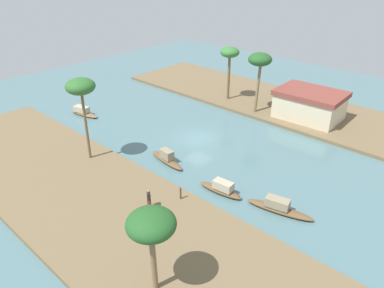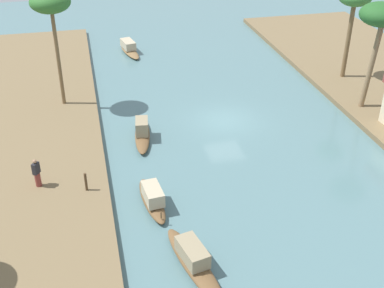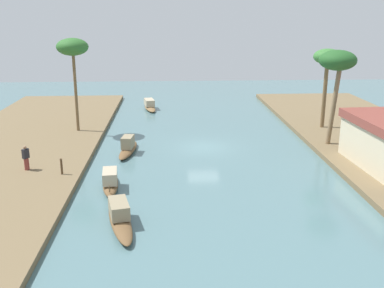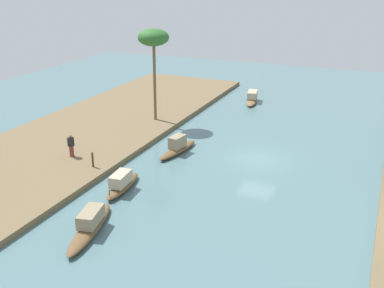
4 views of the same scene
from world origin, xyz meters
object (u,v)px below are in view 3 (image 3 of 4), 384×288
(sampan_upstream_small, at_px, (150,106))
(palm_tree_right_short, at_px, (328,60))
(mooring_post, at_px, (62,166))
(sampan_with_red_awning, at_px, (110,181))
(sampan_downstream_large, at_px, (120,216))
(palm_tree_right_tall, at_px, (338,63))
(sampan_open_hull, at_px, (128,147))
(person_on_near_bank, at_px, (26,159))
(palm_tree_left_near, at_px, (73,49))

(sampan_upstream_small, bearing_deg, palm_tree_right_short, 46.29)
(mooring_post, height_order, palm_tree_right_short, palm_tree_right_short)
(sampan_upstream_small, xyz_separation_m, sampan_with_red_awning, (23.03, -1.52, 0.03))
(sampan_downstream_large, bearing_deg, sampan_with_red_awning, 179.08)
(mooring_post, distance_m, palm_tree_right_short, 24.14)
(palm_tree_right_tall, bearing_deg, sampan_open_hull, -88.33)
(person_on_near_bank, height_order, mooring_post, person_on_near_bank)
(sampan_open_hull, relative_size, palm_tree_right_short, 0.68)
(sampan_open_hull, distance_m, palm_tree_left_near, 10.17)
(sampan_downstream_large, relative_size, sampan_open_hull, 1.14)
(sampan_downstream_large, relative_size, sampan_upstream_small, 1.23)
(sampan_upstream_small, relative_size, person_on_near_bank, 2.69)
(palm_tree_left_near, bearing_deg, palm_tree_right_short, 90.21)
(palm_tree_right_tall, bearing_deg, sampan_with_red_awning, -65.18)
(sampan_with_red_awning, height_order, mooring_post, mooring_post)
(palm_tree_right_short, bearing_deg, sampan_downstream_large, -42.80)
(mooring_post, bearing_deg, person_on_near_bank, -111.63)
(person_on_near_bank, xyz_separation_m, palm_tree_left_near, (-10.13, 1.42, 6.26))
(palm_tree_right_short, bearing_deg, person_on_near_bank, -66.21)
(sampan_downstream_large, xyz_separation_m, sampan_open_hull, (-11.95, -0.58, 0.02))
(sampan_with_red_awning, distance_m, palm_tree_left_near, 15.12)
(sampan_with_red_awning, relative_size, sampan_open_hull, 0.86)
(palm_tree_left_near, bearing_deg, palm_tree_right_tall, 75.91)
(person_on_near_bank, bearing_deg, sampan_open_hull, -22.00)
(sampan_open_hull, bearing_deg, sampan_upstream_small, -175.88)
(palm_tree_left_near, bearing_deg, sampan_open_hull, 40.38)
(palm_tree_right_tall, bearing_deg, mooring_post, -73.11)
(palm_tree_left_near, bearing_deg, mooring_post, 5.48)
(mooring_post, bearing_deg, sampan_downstream_large, 33.64)
(sampan_open_hull, height_order, palm_tree_right_tall, palm_tree_right_tall)
(palm_tree_left_near, height_order, palm_tree_right_short, palm_tree_left_near)
(sampan_upstream_small, relative_size, mooring_post, 4.22)
(sampan_downstream_large, distance_m, mooring_post, 7.80)
(sampan_with_red_awning, distance_m, mooring_post, 3.65)
(sampan_downstream_large, height_order, palm_tree_right_tall, palm_tree_right_tall)
(sampan_downstream_large, distance_m, person_on_near_bank, 10.12)
(person_on_near_bank, xyz_separation_m, palm_tree_right_short, (-10.21, 23.16, 5.24))
(mooring_post, bearing_deg, sampan_upstream_small, 167.46)
(sampan_open_hull, relative_size, person_on_near_bank, 2.90)
(palm_tree_right_tall, distance_m, palm_tree_right_short, 5.38)
(palm_tree_right_tall, bearing_deg, person_on_near_bank, -77.34)
(sampan_open_hull, height_order, mooring_post, mooring_post)
(sampan_with_red_awning, height_order, person_on_near_bank, person_on_near_bank)
(sampan_downstream_large, bearing_deg, sampan_upstream_small, 165.88)
(sampan_upstream_small, xyz_separation_m, person_on_near_bank, (20.44, -7.25, 0.71))
(sampan_open_hull, bearing_deg, mooring_post, -26.41)
(sampan_downstream_large, xyz_separation_m, person_on_near_bank, (-7.46, -6.80, 0.72))
(sampan_with_red_awning, xyz_separation_m, palm_tree_right_short, (-12.80, 17.42, 5.92))
(sampan_open_hull, xyz_separation_m, palm_tree_right_tall, (-0.46, 15.83, 6.23))
(sampan_downstream_large, height_order, person_on_near_bank, person_on_near_bank)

